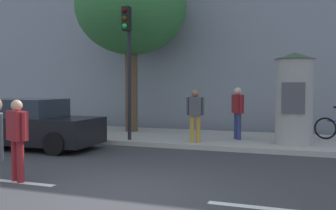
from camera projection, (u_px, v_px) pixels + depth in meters
The scene contains 11 objects.
ground_plane at pixel (125, 194), 6.90m from camera, with size 80.00×80.00×0.00m, color #38383A.
sidewalk_curb at pixel (218, 139), 13.44m from camera, with size 36.00×4.00×0.15m, color #B2ADA3.
lane_markings at pixel (125, 193), 6.90m from camera, with size 25.80×0.16×0.01m.
building_backdrop at pixel (244, 20), 17.90m from camera, with size 36.00×5.00×9.81m, color gray.
traffic_light at pixel (128, 51), 12.55m from camera, with size 0.24×0.45×4.24m.
poster_column at pixel (294, 98), 11.72m from camera, with size 1.19×1.19×2.74m.
street_tree at pixel (131, 8), 15.00m from camera, with size 4.23×4.23×6.55m.
pedestrian_in_dark_shirt at pixel (17, 134), 7.73m from camera, with size 0.59×0.40×1.61m.
pedestrian_with_backpack at pixel (238, 108), 12.83m from camera, with size 0.47×0.59×1.70m.
pedestrian_with_bag at pixel (195, 112), 12.17m from camera, with size 0.54×0.34×1.63m.
parked_car_silver at pixel (25, 124), 12.00m from camera, with size 4.61×1.94×1.50m.
Camera 1 is at (3.09, -6.12, 1.87)m, focal length 42.15 mm.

